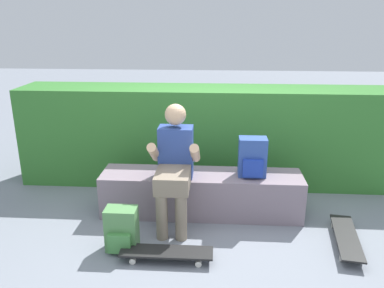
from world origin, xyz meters
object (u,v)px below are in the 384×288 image
object	(u,v)px
bench_main	(201,193)
person_skater	(174,163)
skateboard_near_person	(166,252)
backpack_on_ground	(122,230)
backpack_on_bench	(252,158)
skateboard_beside_bench	(346,237)

from	to	relation	value
bench_main	person_skater	xyz separation A→B (m)	(-0.26, -0.21, 0.42)
bench_main	skateboard_near_person	bearing A→B (deg)	-106.68
bench_main	person_skater	size ratio (longest dim) A/B	1.74
bench_main	backpack_on_ground	xyz separation A→B (m)	(-0.68, -0.73, -0.03)
bench_main	backpack_on_ground	size ratio (longest dim) A/B	5.21
person_skater	backpack_on_bench	size ratio (longest dim) A/B	3.00
bench_main	person_skater	bearing A→B (deg)	-140.05
bench_main	person_skater	distance (m)	0.54
bench_main	skateboard_near_person	world-z (taller)	bench_main
skateboard_beside_bench	person_skater	bearing A→B (deg)	169.02
backpack_on_ground	skateboard_beside_bench	bearing A→B (deg)	5.71
backpack_on_bench	skateboard_near_person	bearing A→B (deg)	-131.95
person_skater	skateboard_beside_bench	world-z (taller)	person_skater
backpack_on_bench	backpack_on_ground	size ratio (longest dim) A/B	1.00
person_skater	backpack_on_bench	bearing A→B (deg)	14.87
bench_main	skateboard_beside_bench	world-z (taller)	bench_main
person_skater	backpack_on_bench	xyz separation A→B (m)	(0.77, 0.20, -0.01)
person_skater	backpack_on_ground	world-z (taller)	person_skater
bench_main	person_skater	world-z (taller)	person_skater
skateboard_near_person	skateboard_beside_bench	bearing A→B (deg)	12.07
bench_main	backpack_on_bench	world-z (taller)	backpack_on_bench
bench_main	skateboard_beside_bench	xyz separation A→B (m)	(1.36, -0.53, -0.15)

